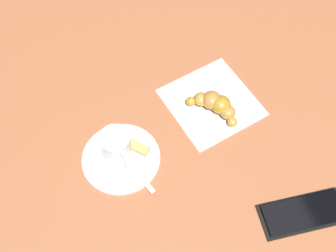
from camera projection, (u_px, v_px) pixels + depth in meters
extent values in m
plane|color=#9C5736|center=(176.00, 128.00, 0.84)|extent=(1.80, 1.80, 0.00)
cylinder|color=silver|center=(121.00, 158.00, 0.80)|extent=(0.15, 0.15, 0.01)
cylinder|color=silver|center=(116.00, 144.00, 0.78)|extent=(0.06, 0.06, 0.05)
cylinder|color=#422516|center=(116.00, 144.00, 0.78)|extent=(0.05, 0.05, 0.00)
torus|color=silver|center=(124.00, 159.00, 0.76)|extent=(0.01, 0.04, 0.04)
cube|color=silver|center=(136.00, 171.00, 0.78)|extent=(0.04, 0.10, 0.00)
ellipsoid|color=silver|center=(115.00, 145.00, 0.80)|extent=(0.03, 0.03, 0.01)
cube|color=tan|center=(135.00, 146.00, 0.80)|extent=(0.05, 0.06, 0.01)
cube|color=white|center=(211.00, 102.00, 0.87)|extent=(0.20, 0.20, 0.00)
ellipsoid|color=#B3873A|center=(232.00, 122.00, 0.83)|extent=(0.02, 0.02, 0.02)
ellipsoid|color=#B17937|center=(228.00, 112.00, 0.84)|extent=(0.04, 0.04, 0.02)
ellipsoid|color=#A67A23|center=(221.00, 104.00, 0.84)|extent=(0.06, 0.05, 0.03)
ellipsoid|color=#B17434|center=(212.00, 100.00, 0.85)|extent=(0.06, 0.06, 0.03)
ellipsoid|color=#B88636|center=(201.00, 99.00, 0.85)|extent=(0.04, 0.04, 0.02)
ellipsoid|color=#A58226|center=(191.00, 101.00, 0.86)|extent=(0.02, 0.02, 0.02)
cube|color=black|center=(303.00, 213.00, 0.74)|extent=(0.16, 0.08, 0.01)
cube|color=black|center=(304.00, 212.00, 0.74)|extent=(0.15, 0.07, 0.00)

